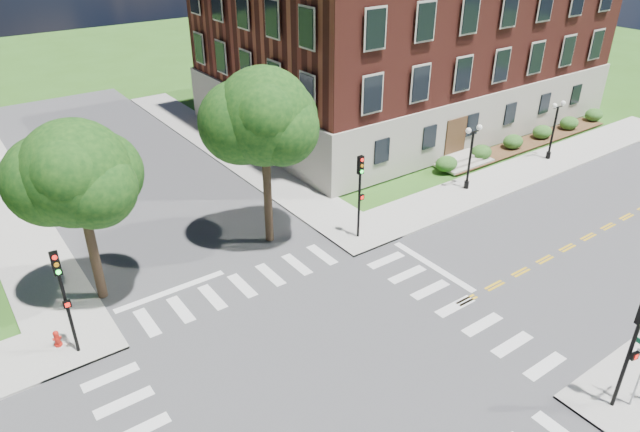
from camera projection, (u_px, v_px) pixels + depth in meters
ground at (330, 372)px, 22.64m from camera, size 160.00×160.00×0.00m
road_ew at (330, 372)px, 22.64m from camera, size 90.00×12.00×0.01m
road_ns at (330, 372)px, 22.64m from camera, size 12.00×90.00×0.01m
sidewalk_ne at (374, 160)px, 41.46m from camera, size 34.00×34.00×0.12m
crosswalk_east at (455, 307)px, 26.33m from camera, size 2.20×10.20×0.02m
stop_bar_east at (433, 266)px, 29.29m from camera, size 0.40×5.50×0.00m
main_building at (406, 16)px, 46.64m from camera, size 30.60×22.40×16.50m
shrub_row at (526, 145)px, 44.18m from camera, size 18.00×2.00×1.30m
tree_c at (76, 174)px, 23.88m from camera, size 4.65×4.65×8.65m
tree_d at (264, 117)px, 28.07m from camera, size 4.95×4.95×9.54m
traffic_signal_se at (634, 341)px, 19.52m from camera, size 0.36×0.41×4.80m
traffic_signal_ne at (360, 187)px, 30.25m from camera, size 0.33×0.37×4.80m
traffic_signal_nw at (63, 290)px, 22.08m from camera, size 0.34×0.38×4.80m
twin_lamp_west at (471, 154)px, 35.99m from camera, size 1.36×0.36×4.23m
twin_lamp_east at (554, 127)px, 40.36m from camera, size 1.36×0.36×4.23m
fire_hydrant at (57, 339)px, 23.67m from camera, size 0.35×0.35×0.75m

